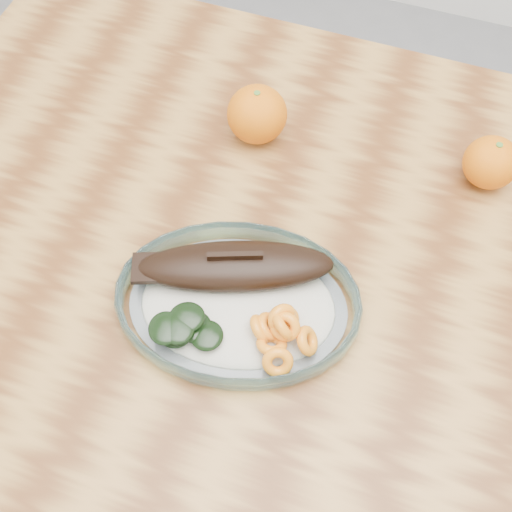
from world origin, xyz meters
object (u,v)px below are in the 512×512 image
object	(u,v)px
orange_left	(257,114)
orange_right	(491,163)
dining_table	(328,317)
plated_meal	(238,300)

from	to	relation	value
orange_left	orange_right	size ratio (longest dim) A/B	1.15
dining_table	orange_left	distance (m)	0.27
dining_table	orange_right	distance (m)	0.28
plated_meal	orange_left	distance (m)	0.26
orange_right	plated_meal	bearing A→B (deg)	-130.26
plated_meal	orange_left	world-z (taller)	plated_meal
plated_meal	orange_right	xyz separation A→B (m)	(0.23, 0.27, 0.02)
plated_meal	orange_right	size ratio (longest dim) A/B	8.63
orange_left	orange_right	bearing A→B (deg)	4.72
plated_meal	dining_table	bearing A→B (deg)	23.91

